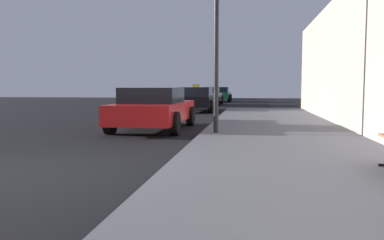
# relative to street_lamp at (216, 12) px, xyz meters

# --- Properties ---
(ground_plane) EXTENTS (80.00, 80.00, 0.00)m
(ground_plane) POSITION_rel_street_lamp_xyz_m (-2.38, -4.41, -3.12)
(ground_plane) COLOR black
(sidewalk) EXTENTS (4.00, 32.00, 0.15)m
(sidewalk) POSITION_rel_street_lamp_xyz_m (1.62, -4.41, -3.05)
(sidewalk) COLOR #5B5B60
(sidewalk) RESTS_ON ground_plane
(street_lamp) EXTENTS (0.36, 0.36, 4.35)m
(street_lamp) POSITION_rel_street_lamp_xyz_m (0.00, 0.00, 0.00)
(street_lamp) COLOR black
(street_lamp) RESTS_ON sidewalk
(car_red) EXTENTS (2.02, 4.31, 1.27)m
(car_red) POSITION_rel_street_lamp_xyz_m (-2.03, 1.73, -2.48)
(car_red) COLOR red
(car_red) RESTS_ON ground_plane
(car_black) EXTENTS (1.98, 4.37, 1.43)m
(car_black) POSITION_rel_street_lamp_xyz_m (-2.00, 10.90, -2.47)
(car_black) COLOR black
(car_black) RESTS_ON ground_plane
(car_silver) EXTENTS (1.93, 4.52, 1.27)m
(car_silver) POSITION_rel_street_lamp_xyz_m (-2.16, 17.90, -2.48)
(car_silver) COLOR #B7B7BF
(car_silver) RESTS_ON ground_plane
(car_green) EXTENTS (2.04, 4.09, 1.27)m
(car_green) POSITION_rel_street_lamp_xyz_m (-1.89, 24.32, -2.48)
(car_green) COLOR #196638
(car_green) RESTS_ON ground_plane
(car_blue) EXTENTS (2.06, 4.24, 1.27)m
(car_blue) POSITION_rel_street_lamp_xyz_m (-2.91, 32.02, -2.47)
(car_blue) COLOR #233899
(car_blue) RESTS_ON ground_plane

